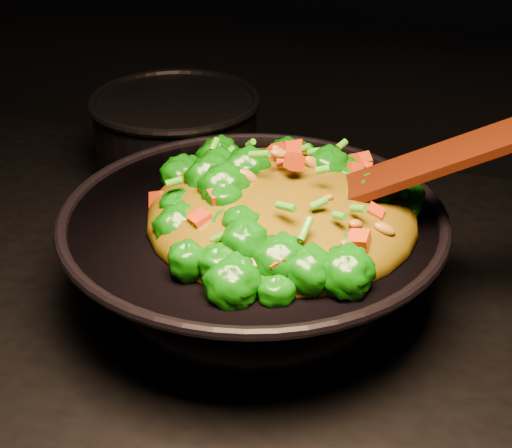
% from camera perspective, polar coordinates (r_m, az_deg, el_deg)
% --- Properties ---
extents(wok, '(0.43, 0.43, 0.10)m').
position_cam_1_polar(wok, '(0.79, -0.21, -2.64)').
color(wok, black).
rests_on(wok, stovetop).
extents(stir_fry, '(0.30, 0.30, 0.09)m').
position_cam_1_polar(stir_fry, '(0.73, 1.95, 3.28)').
color(stir_fry, '#0C5B06').
rests_on(stir_fry, wok).
extents(spatula, '(0.30, 0.13, 0.13)m').
position_cam_1_polar(spatula, '(0.73, 9.77, 3.46)').
color(spatula, '#340F03').
rests_on(spatula, wok).
extents(back_pot, '(0.27, 0.27, 0.12)m').
position_cam_1_polar(back_pot, '(1.03, -5.80, 6.14)').
color(back_pot, black).
rests_on(back_pot, stovetop).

